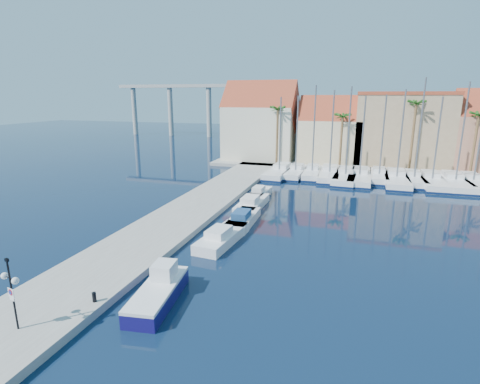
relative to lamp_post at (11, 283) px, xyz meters
The scene contains 30 objects.
ground 10.60m from the lamp_post, 33.39° to the left, with size 260.00×260.00×0.00m, color black.
quay_west 19.30m from the lamp_post, 91.48° to the left, with size 6.00×77.00×0.50m, color gray.
shore_north 56.77m from the lamp_post, 70.95° to the left, with size 54.00×16.00×0.50m, color gray.
lamp_post is the anchor object (origin of this frame).
bollard 4.28m from the lamp_post, 59.02° to the left, with size 0.22×0.22×0.55m, color black.
fishing_boat 7.32m from the lamp_post, 46.02° to the left, with size 2.57×5.74×1.94m.
motorboat_west_0 15.44m from the lamp_post, 70.00° to the left, with size 2.67×6.63×1.40m.
motorboat_west_1 20.03m from the lamp_post, 73.96° to the left, with size 2.05×6.05×1.40m.
motorboat_west_2 24.80m from the lamp_post, 78.54° to the left, with size 2.17×6.71×1.40m.
motorboat_west_3 28.98m from the lamp_post, 80.77° to the left, with size 1.79×5.07×1.40m.
sailboat_0 41.80m from the lamp_post, 83.97° to the left, with size 3.34×10.82×11.23m.
sailboat_1 42.27m from the lamp_post, 80.85° to the left, with size 2.68×8.99×11.40m.
sailboat_2 42.94m from the lamp_post, 77.87° to the left, with size 2.60×8.81×12.79m.
sailboat_3 43.55m from the lamp_post, 74.70° to the left, with size 2.97×10.61×12.14m.
sailboat_4 43.36m from the lamp_post, 71.51° to the left, with size 3.46×11.11×12.56m.
sailboat_5 44.29m from the lamp_post, 69.41° to the left, with size 3.23×11.41×11.37m.
sailboat_6 46.26m from the lamp_post, 66.91° to the left, with size 2.35×8.71×11.54m.
sailboat_7 46.14m from the lamp_post, 63.90° to the left, with size 3.19×11.65×12.18m.
sailboat_8 47.41m from the lamp_post, 61.73° to the left, with size 2.92×8.94×13.64m.
sailboat_9 48.23m from the lamp_post, 59.36° to the left, with size 3.08×10.89×11.30m.
sailboat_10 49.89m from the lamp_post, 56.80° to the left, with size 3.43×11.38×13.06m.
sailboat_11 51.35m from the lamp_post, 55.02° to the left, with size 2.92×9.53×14.69m.
building_0 52.75m from the lamp_post, 91.63° to the left, with size 12.30×9.00×13.50m.
building_1 53.70m from the lamp_post, 78.71° to the left, with size 10.30×8.00×11.00m.
building_2 57.86m from the lamp_post, 68.14° to the left, with size 14.20×10.20×11.50m.
palm_0 48.07m from the lamp_post, 86.99° to the left, with size 2.60×2.60×10.15m.
palm_1 49.50m from the lamp_post, 75.28° to the left, with size 2.60×2.60×9.15m.
palm_2 53.13m from the lamp_post, 64.70° to the left, with size 2.60×2.60×11.15m.
palm_3 56.83m from the lamp_post, 57.35° to the left, with size 2.60×2.60×9.65m.
viaduct 93.07m from the lamp_post, 109.23° to the left, with size 48.00×2.20×14.45m.
Camera 1 is at (6.48, -17.48, 11.43)m, focal length 28.00 mm.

